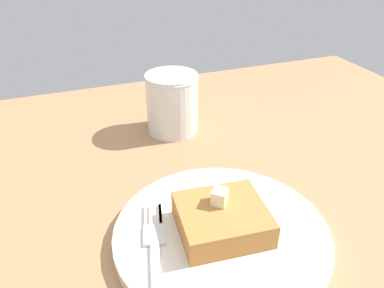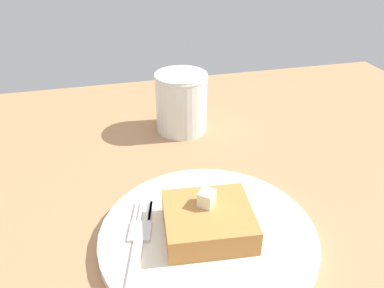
% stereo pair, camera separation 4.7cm
% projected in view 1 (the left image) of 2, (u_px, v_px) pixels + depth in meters
% --- Properties ---
extents(plate, '(0.22, 0.22, 0.01)m').
position_uv_depth(plate, '(221.00, 233.00, 0.39)').
color(plate, silver).
rests_on(plate, table_surface).
extents(toast_slice_center, '(0.10, 0.09, 0.03)m').
position_uv_depth(toast_slice_center, '(222.00, 219.00, 0.38)').
color(toast_slice_center, '#B77A3B').
rests_on(toast_slice_center, plate).
extents(butter_pat_primary, '(0.02, 0.02, 0.02)m').
position_uv_depth(butter_pat_primary, '(219.00, 197.00, 0.38)').
color(butter_pat_primary, '#F0F1C9').
rests_on(butter_pat_primary, toast_slice_center).
extents(fork, '(0.05, 0.16, 0.00)m').
position_uv_depth(fork, '(155.00, 253.00, 0.36)').
color(fork, silver).
rests_on(fork, plate).
extents(syrup_jar, '(0.08, 0.08, 0.09)m').
position_uv_depth(syrup_jar, '(172.00, 106.00, 0.58)').
color(syrup_jar, '#5C2B11').
rests_on(syrup_jar, table_surface).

